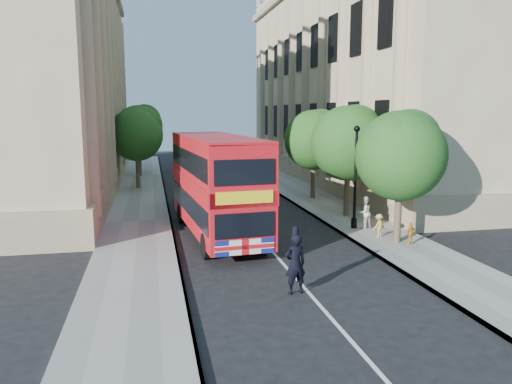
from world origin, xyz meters
TOP-DOWN VIEW (x-y plane):
  - ground at (0.00, 0.00)m, footprint 120.00×120.00m
  - pavement_right at (5.75, 10.00)m, footprint 3.50×80.00m
  - pavement_left at (-5.75, 10.00)m, footprint 3.50×80.00m
  - building_right at (13.80, 24.00)m, footprint 12.00×38.00m
  - building_left at (-13.80, 24.00)m, footprint 12.00×38.00m
  - tree_right_near at (5.84, 3.03)m, footprint 4.00×4.00m
  - tree_right_mid at (5.84, 9.03)m, footprint 4.20×4.20m
  - tree_right_far at (5.84, 15.03)m, footprint 4.00×4.00m
  - tree_left_far at (-5.96, 22.03)m, footprint 4.00×4.00m
  - tree_left_back at (-5.96, 30.03)m, footprint 4.20×4.20m
  - lamp_post at (5.00, 6.00)m, footprint 0.32×0.32m
  - double_decker_bus at (-1.99, 6.20)m, footprint 3.55×10.43m
  - box_van at (-1.79, 14.04)m, footprint 2.29×4.88m
  - police_constable at (-0.47, -2.00)m, footprint 0.80×0.59m
  - woman_pedestrian at (5.45, 5.80)m, footprint 0.98×0.90m
  - child_a at (6.20, 2.52)m, footprint 0.63×0.44m
  - child_b at (5.39, 3.99)m, footprint 0.81×0.64m

SIDE VIEW (x-z plane):
  - ground at x=0.00m, z-range 0.00..0.00m
  - pavement_right at x=5.75m, z-range 0.00..0.12m
  - pavement_left at x=-5.75m, z-range 0.00..0.12m
  - child_a at x=6.20m, z-range 0.12..1.11m
  - child_b at x=5.39m, z-range 0.12..1.22m
  - woman_pedestrian at x=5.45m, z-range 0.12..1.75m
  - police_constable at x=-0.47m, z-range 0.00..2.02m
  - box_van at x=-1.79m, z-range -0.03..2.69m
  - lamp_post at x=5.00m, z-range -0.07..5.09m
  - double_decker_bus at x=-1.99m, z-range 0.25..4.98m
  - tree_right_near at x=5.84m, z-range 1.21..7.29m
  - tree_right_far at x=5.84m, z-range 1.24..7.39m
  - tree_left_far at x=-5.96m, z-range 1.30..7.59m
  - tree_right_mid at x=5.84m, z-range 1.26..7.63m
  - tree_left_back at x=-5.96m, z-range 1.38..8.03m
  - building_right at x=13.80m, z-range 0.00..18.00m
  - building_left at x=-13.80m, z-range 0.00..18.00m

